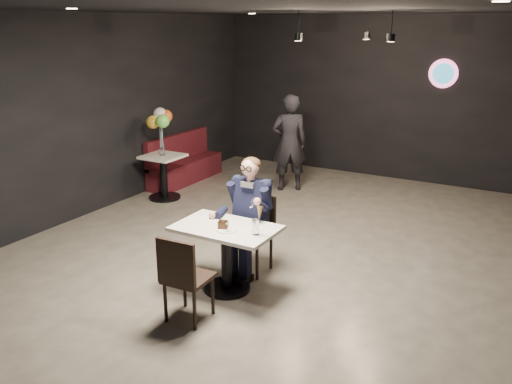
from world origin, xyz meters
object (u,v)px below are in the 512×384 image
Objects in this scene: main_table at (227,258)px; passerby at (289,143)px; balloon_vase at (163,151)px; chair_near at (188,276)px; side_table at (164,177)px; seated_man at (252,214)px; booth_bench at (185,159)px; chair_far at (252,235)px; sundae_glass at (256,227)px.

main_table is 3.93m from passerby.
chair_near is at bearing -47.63° from balloon_vase.
balloon_vase is at bearing 0.00° from side_table.
seated_man is at bearing 90.00° from main_table.
chair_far is at bearing -42.12° from booth_bench.
side_table is (0.30, -1.00, -0.06)m from booth_bench.
passerby is at bearing 43.30° from balloon_vase.
balloon_vase reaches higher than main_table.
booth_bench is at bearing 106.70° from side_table.
chair_far is 0.26m from seated_man.
balloon_vase is (0.00, 0.00, 0.44)m from side_table.
passerby is (-1.09, 3.20, 0.13)m from seated_man.
passerby is at bearing 43.30° from side_table.
sundae_glass reaches higher than main_table.
balloon_vase is (0.30, -1.00, 0.38)m from booth_bench.
booth_bench is at bearing 137.88° from seated_man.
booth_bench is at bearing 132.57° from main_table.
booth_bench is (-2.99, 3.94, -0.02)m from chair_near.
seated_man is 1.89× the size of side_table.
sundae_glass is 0.09× the size of booth_bench.
balloon_vase reaches higher than booth_bench.
sundae_glass is 4.07m from passerby.
sundae_glass is at bearing -56.54° from chair_far.
passerby is at bearing 14.81° from booth_bench.
chair_near reaches higher than main_table.
chair_near reaches higher than booth_bench.
chair_far is 1.24m from chair_near.
main_table is 1.45× the size of side_table.
sundae_glass is at bearing -36.65° from side_table.
chair_near is at bearing -47.63° from side_table.
balloon_vase is at bearing 147.67° from chair_far.
balloon_vase is at bearing -73.30° from booth_bench.
sundae_glass is at bearing 76.55° from passerby.
sundae_glass is 4.73m from booth_bench.
seated_man is (0.00, 1.24, 0.26)m from chair_near.
chair_near is at bearing 69.01° from passerby.
main_table is 1.20× the size of chair_far.
seated_man is at bearing -32.33° from side_table.
passerby is (-1.09, 3.75, 0.47)m from main_table.
seated_man is 0.85× the size of passerby.
balloon_vase is at bearing 147.67° from seated_man.
main_table is 4.41m from booth_bench.
main_table is 3.50m from side_table.
chair_far is (0.00, 0.55, 0.09)m from main_table.
chair_near reaches higher than balloon_vase.
main_table is 0.60m from sundae_glass.
seated_man is 0.82× the size of booth_bench.
passerby reaches higher than side_table.
sundae_glass is at bearing -36.65° from balloon_vase.
balloon_vase is at bearing 143.35° from sundae_glass.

